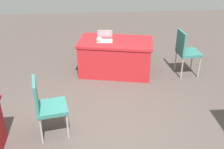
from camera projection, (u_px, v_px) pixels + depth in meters
The scene contains 7 objects.
ground_plane at pixel (103, 133), 4.24m from camera, with size 14.40×14.40×0.00m, color #4C423D.
table_foreground at pixel (116, 57), 5.91m from camera, with size 1.69×1.17×0.74m.
chair_tucked_right at pixel (186, 50), 5.74m from camera, with size 0.47×0.47×0.98m.
chair_aisle at pixel (46, 104), 3.98m from camera, with size 0.52×0.52×0.95m.
laptop_silver at pixel (105, 39), 5.74m from camera, with size 0.34×0.32×0.21m.
yarn_ball at pixel (99, 40), 5.64m from camera, with size 0.12×0.12×0.12m, color beige.
scissors_red at pixel (142, 40), 5.74m from camera, with size 0.18×0.04×0.01m, color red.
Camera 1 is at (0.14, 3.34, 2.76)m, focal length 43.93 mm.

